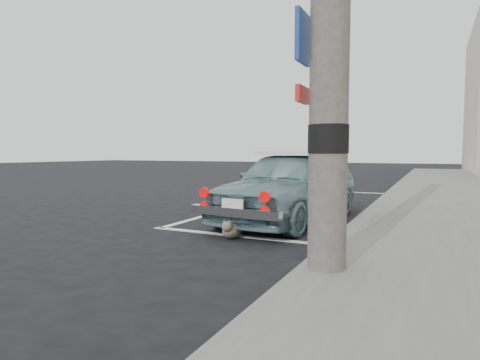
# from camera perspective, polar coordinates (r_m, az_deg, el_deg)

# --- Properties ---
(ground) EXTENTS (80.00, 80.00, 0.00)m
(ground) POSITION_cam_1_polar(r_m,az_deg,el_deg) (6.34, -1.82, -6.79)
(ground) COLOR black
(ground) RESTS_ON ground
(sidewalk) EXTENTS (2.80, 40.00, 0.15)m
(sidewalk) POSITION_cam_1_polar(r_m,az_deg,el_deg) (7.61, 27.94, -4.87)
(sidewalk) COLOR #60605C
(sidewalk) RESTS_ON ground
(pline_rear) EXTENTS (3.00, 0.12, 0.01)m
(pline_rear) POSITION_cam_1_polar(r_m,az_deg,el_deg) (5.68, 0.33, -8.01)
(pline_rear) COLOR silver
(pline_rear) RESTS_ON ground
(pline_front) EXTENTS (3.00, 0.12, 0.01)m
(pline_front) POSITION_cam_1_polar(r_m,az_deg,el_deg) (12.31, 14.49, -1.64)
(pline_front) COLOR silver
(pline_front) RESTS_ON ground
(pline_side) EXTENTS (0.12, 7.00, 0.01)m
(pline_side) POSITION_cam_1_polar(r_m,az_deg,el_deg) (9.40, 1.80, -3.23)
(pline_side) COLOR silver
(pline_side) RESTS_ON ground
(retro_coupe) EXTENTS (1.82, 3.76, 1.23)m
(retro_coupe) POSITION_cam_1_polar(r_m,az_deg,el_deg) (6.90, 7.04, -0.70)
(retro_coupe) COLOR slate
(retro_coupe) RESTS_ON ground
(cat) EXTENTS (0.25, 0.54, 0.29)m
(cat) POSITION_cam_1_polar(r_m,az_deg,el_deg) (5.53, -1.24, -6.99)
(cat) COLOR #695E50
(cat) RESTS_ON ground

